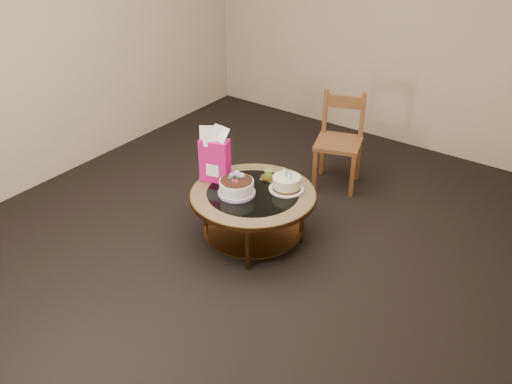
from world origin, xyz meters
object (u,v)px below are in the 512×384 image
Objects in this scene: gift_bag at (215,155)px; coffee_table at (253,201)px; decorated_cake at (237,188)px; cream_cake at (287,183)px; dining_chair at (339,140)px.

coffee_table is at bearing -15.10° from gift_bag.
gift_bag reaches higher than coffee_table.
coffee_table is 3.43× the size of decorated_cake.
cream_cake is 0.31× the size of dining_chair.
decorated_cake is 0.34m from gift_bag.
coffee_table is 2.18× the size of gift_bag.
cream_cake reaches higher than decorated_cake.
cream_cake is at bearing 2.57° from gift_bag.
gift_bag is (-0.28, 0.08, 0.17)m from decorated_cake.
coffee_table is at bearing -118.38° from cream_cake.
gift_bag is 1.38m from dining_chair.
cream_cake is (0.19, 0.19, 0.14)m from coffee_table.
decorated_cake is 0.64× the size of gift_bag.
cream_cake is 1.07m from dining_chair.
dining_chair is (0.18, 1.36, -0.06)m from decorated_cake.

